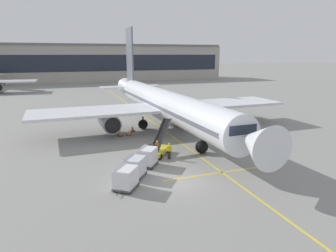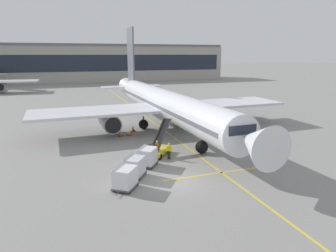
# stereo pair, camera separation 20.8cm
# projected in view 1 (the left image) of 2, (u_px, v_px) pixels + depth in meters

# --- Properties ---
(ground_plane) EXTENTS (600.00, 600.00, 0.00)m
(ground_plane) POSITION_uv_depth(u_px,v_px,m) (177.00, 183.00, 25.64)
(ground_plane) COLOR gray
(parked_airplane) EXTENTS (36.64, 46.77, 15.56)m
(parked_airplane) POSITION_uv_depth(u_px,v_px,m) (164.00, 104.00, 43.22)
(parked_airplane) COLOR silver
(parked_airplane) RESTS_ON ground
(belt_loader) EXTENTS (4.09, 4.78, 3.48)m
(belt_loader) POSITION_uv_depth(u_px,v_px,m) (158.00, 146.00, 32.59)
(belt_loader) COLOR gold
(belt_loader) RESTS_ON ground
(baggage_cart_lead) EXTENTS (2.47, 2.67, 1.91)m
(baggage_cart_lead) POSITION_uv_depth(u_px,v_px,m) (147.00, 156.00, 29.27)
(baggage_cart_lead) COLOR #515156
(baggage_cart_lead) RESTS_ON ground
(baggage_cart_second) EXTENTS (2.47, 2.67, 1.91)m
(baggage_cart_second) POSITION_uv_depth(u_px,v_px,m) (134.00, 166.00, 26.61)
(baggage_cart_second) COLOR #515156
(baggage_cart_second) RESTS_ON ground
(baggage_cart_third) EXTENTS (2.47, 2.67, 1.91)m
(baggage_cart_third) POSITION_uv_depth(u_px,v_px,m) (125.00, 177.00, 24.25)
(baggage_cart_third) COLOR #515156
(baggage_cart_third) RESTS_ON ground
(ground_crew_by_loader) EXTENTS (0.57, 0.29, 1.74)m
(ground_crew_by_loader) POSITION_uv_depth(u_px,v_px,m) (148.00, 158.00, 28.79)
(ground_crew_by_loader) COLOR #514C42
(ground_crew_by_loader) RESTS_ON ground
(ground_crew_by_carts) EXTENTS (0.45, 0.43, 1.74)m
(ground_crew_by_carts) POSITION_uv_depth(u_px,v_px,m) (169.00, 150.00, 31.21)
(ground_crew_by_carts) COLOR black
(ground_crew_by_carts) RESTS_ON ground
(ground_crew_marshaller) EXTENTS (0.43, 0.46, 1.74)m
(ground_crew_marshaller) POSITION_uv_depth(u_px,v_px,m) (157.00, 147.00, 32.00)
(ground_crew_marshaller) COLOR black
(ground_crew_marshaller) RESTS_ON ground
(safety_cone_engine_keepout) EXTENTS (0.67, 0.67, 0.76)m
(safety_cone_engine_keepout) POSITION_uv_depth(u_px,v_px,m) (133.00, 129.00, 42.61)
(safety_cone_engine_keepout) COLOR black
(safety_cone_engine_keepout) RESTS_ON ground
(safety_cone_wingtip) EXTENTS (0.59, 0.59, 0.67)m
(safety_cone_wingtip) POSITION_uv_depth(u_px,v_px,m) (129.00, 133.00, 40.55)
(safety_cone_wingtip) COLOR black
(safety_cone_wingtip) RESTS_ON ground
(safety_cone_nose_mark) EXTENTS (0.63, 0.63, 0.71)m
(safety_cone_nose_mark) POSITION_uv_depth(u_px,v_px,m) (120.00, 133.00, 40.22)
(safety_cone_nose_mark) COLOR black
(safety_cone_nose_mark) RESTS_ON ground
(apron_guidance_line_lead_in) EXTENTS (0.20, 110.00, 0.01)m
(apron_guidance_line_lead_in) POSITION_uv_depth(u_px,v_px,m) (164.00, 130.00, 43.19)
(apron_guidance_line_lead_in) COLOR yellow
(apron_guidance_line_lead_in) RESTS_ON ground
(apron_guidance_line_stop_bar) EXTENTS (12.00, 0.20, 0.01)m
(apron_guidance_line_stop_bar) POSITION_uv_depth(u_px,v_px,m) (225.00, 172.00, 27.94)
(apron_guidance_line_stop_bar) COLOR yellow
(apron_guidance_line_stop_bar) RESTS_ON ground
(terminal_building) EXTENTS (141.93, 15.57, 14.50)m
(terminal_building) POSITION_uv_depth(u_px,v_px,m) (47.00, 63.00, 116.84)
(terminal_building) COLOR #A8A399
(terminal_building) RESTS_ON ground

